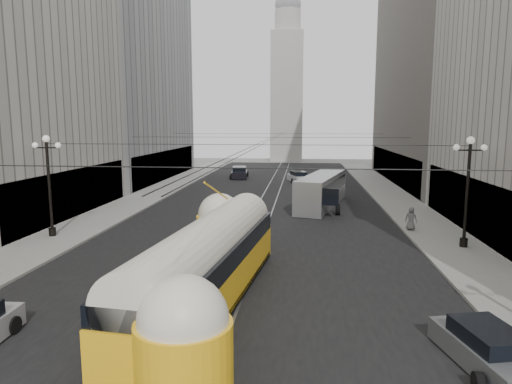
% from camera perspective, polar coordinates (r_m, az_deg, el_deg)
% --- Properties ---
extents(road, '(20.00, 85.00, 0.02)m').
position_cam_1_polar(road, '(42.10, 1.41, -1.31)').
color(road, black).
rests_on(road, ground).
extents(sidewalk_left, '(4.00, 72.00, 0.15)m').
position_cam_1_polar(sidewalk_left, '(47.90, -12.71, -0.22)').
color(sidewalk_left, gray).
rests_on(sidewalk_left, ground).
extents(sidewalk_right, '(4.00, 72.00, 0.15)m').
position_cam_1_polar(sidewalk_right, '(46.25, 16.75, -0.69)').
color(sidewalk_right, gray).
rests_on(sidewalk_right, ground).
extents(rail_left, '(0.12, 85.00, 0.04)m').
position_cam_1_polar(rail_left, '(42.17, 0.39, -1.30)').
color(rail_left, gray).
rests_on(rail_left, ground).
extents(rail_right, '(0.12, 85.00, 0.04)m').
position_cam_1_polar(rail_right, '(42.05, 2.43, -1.33)').
color(rail_right, gray).
rests_on(rail_right, ground).
extents(building_left_far, '(12.60, 28.60, 28.60)m').
position_cam_1_polar(building_left_far, '(61.81, -16.79, 14.82)').
color(building_left_far, '#999999').
rests_on(building_left_far, ground).
extents(building_right_far, '(12.60, 32.60, 32.60)m').
position_cam_1_polar(building_right_far, '(59.95, 23.09, 16.64)').
color(building_right_far, '#514C47').
rests_on(building_right_far, ground).
extents(distant_tower, '(6.00, 6.00, 31.36)m').
position_cam_1_polar(distant_tower, '(89.23, 3.92, 13.57)').
color(distant_tower, '#B2AFA8').
rests_on(distant_tower, ground).
extents(lamppost_left_mid, '(1.86, 0.44, 6.37)m').
position_cam_1_polar(lamppost_left_mid, '(31.36, -24.47, 1.40)').
color(lamppost_left_mid, black).
rests_on(lamppost_left_mid, sidewalk_left).
extents(lamppost_right_mid, '(1.86, 0.44, 6.37)m').
position_cam_1_polar(lamppost_right_mid, '(28.65, 24.94, 0.75)').
color(lamppost_right_mid, black).
rests_on(lamppost_right_mid, sidewalk_right).
extents(catenary, '(25.00, 72.00, 0.23)m').
position_cam_1_polar(catenary, '(40.48, 1.50, 6.66)').
color(catenary, black).
rests_on(catenary, ground).
extents(streetcar, '(4.09, 16.04, 3.53)m').
position_cam_1_polar(streetcar, '(18.66, -5.98, -8.71)').
color(streetcar, yellow).
rests_on(streetcar, ground).
extents(city_bus, '(4.94, 11.41, 2.81)m').
position_cam_1_polar(city_bus, '(40.24, 8.23, 0.35)').
color(city_bus, '#97999C').
rests_on(city_bus, ground).
extents(sedan_grey, '(2.53, 4.28, 1.27)m').
position_cam_1_polar(sedan_grey, '(15.99, 26.96, -17.13)').
color(sedan_grey, '#5B5E60').
rests_on(sedan_grey, ground).
extents(sedan_white_far, '(2.96, 4.52, 1.32)m').
position_cam_1_polar(sedan_white_far, '(56.93, 5.33, 1.87)').
color(sedan_white_far, white).
rests_on(sedan_white_far, ground).
extents(sedan_dark_far, '(2.57, 5.06, 1.53)m').
position_cam_1_polar(sedan_dark_far, '(60.70, -2.09, 2.41)').
color(sedan_dark_far, black).
rests_on(sedan_dark_far, ground).
extents(pedestrian_crossing_a, '(0.60, 0.68, 1.57)m').
position_cam_1_polar(pedestrian_crossing_a, '(15.45, -19.66, -16.73)').
color(pedestrian_crossing_a, '#212227').
rests_on(pedestrian_crossing_a, ground).
extents(pedestrian_crossing_b, '(0.86, 1.01, 1.81)m').
position_cam_1_polar(pedestrian_crossing_b, '(13.36, -8.66, -19.94)').
color(pedestrian_crossing_b, '#A8A59D').
rests_on(pedestrian_crossing_b, ground).
extents(pedestrian_sidewalk_right, '(0.89, 0.74, 1.57)m').
position_cam_1_polar(pedestrian_sidewalk_right, '(32.30, 18.81, -3.15)').
color(pedestrian_sidewalk_right, slate).
rests_on(pedestrian_sidewalk_right, sidewalk_right).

